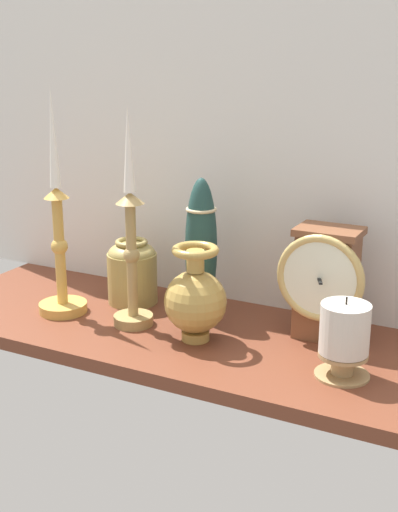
% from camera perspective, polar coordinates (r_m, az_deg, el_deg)
% --- Properties ---
extents(ground_plane, '(1.00, 0.36, 0.02)m').
position_cam_1_polar(ground_plane, '(1.26, -1.57, -6.38)').
color(ground_plane, brown).
extents(back_wall, '(1.20, 0.02, 0.65)m').
position_cam_1_polar(back_wall, '(1.33, 2.22, 9.92)').
color(back_wall, silver).
rests_on(back_wall, ground_plane).
extents(mantel_clock, '(0.15, 0.11, 0.19)m').
position_cam_1_polar(mantel_clock, '(1.20, 10.25, -2.07)').
color(mantel_clock, brown).
rests_on(mantel_clock, ground_plane).
extents(candlestick_tall_left, '(0.07, 0.07, 0.39)m').
position_cam_1_polar(candlestick_tall_left, '(1.23, -5.55, 0.81)').
color(candlestick_tall_left, '#A58750').
rests_on(candlestick_tall_left, ground_plane).
extents(candlestick_tall_center, '(0.09, 0.09, 0.42)m').
position_cam_1_polar(candlestick_tall_center, '(1.31, -11.33, 0.89)').
color(candlestick_tall_center, gold).
rests_on(candlestick_tall_center, ground_plane).
extents(brass_vase_bulbous, '(0.11, 0.11, 0.17)m').
position_cam_1_polar(brass_vase_bulbous, '(1.18, -0.29, -3.48)').
color(brass_vase_bulbous, '#B18D43').
rests_on(brass_vase_bulbous, ground_plane).
extents(brass_vase_jar, '(0.10, 0.10, 0.13)m').
position_cam_1_polar(brass_vase_jar, '(1.36, -5.47, -1.15)').
color(brass_vase_jar, '#A28E4E').
rests_on(brass_vase_jar, ground_plane).
extents(pillar_candle_front, '(0.08, 0.08, 0.13)m').
position_cam_1_polar(pillar_candle_front, '(1.08, 11.76, -6.52)').
color(pillar_candle_front, tan).
rests_on(pillar_candle_front, ground_plane).
extents(tall_ceramic_vase, '(0.06, 0.06, 0.26)m').
position_cam_1_polar(tall_ceramic_vase, '(1.27, 0.18, 0.69)').
color(tall_ceramic_vase, '#1E403C').
rests_on(tall_ceramic_vase, ground_plane).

